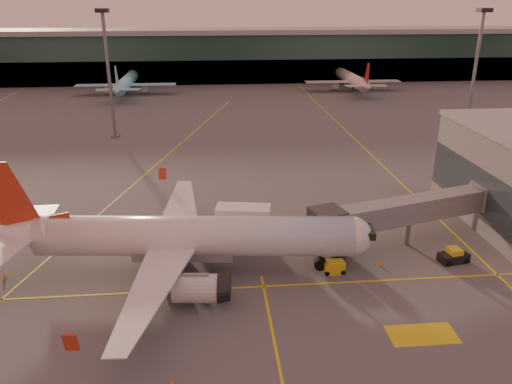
{
  "coord_description": "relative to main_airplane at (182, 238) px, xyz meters",
  "views": [
    {
      "loc": [
        0.23,
        -38.56,
        27.41
      ],
      "look_at": [
        5.5,
        18.73,
        5.0
      ],
      "focal_mm": 35.0,
      "sensor_mm": 36.0,
      "label": 1
    }
  ],
  "objects": [
    {
      "name": "cone_wing_left",
      "position": [
        -0.46,
        17.79,
        -3.77
      ],
      "size": [
        0.38,
        0.38,
        0.48
      ],
      "color": "orange",
      "rests_on": "ground"
    },
    {
      "name": "cone_nose",
      "position": [
        21.4,
        -0.69,
        -3.76
      ],
      "size": [
        0.38,
        0.38,
        0.48
      ],
      "color": "orange",
      "rests_on": "ground"
    },
    {
      "name": "terminal",
      "position": [
        3.23,
        132.96,
        4.76
      ],
      "size": [
        400.0,
        20.0,
        17.6
      ],
      "color": "#19382D",
      "rests_on": "ground"
    },
    {
      "name": "catering_truck",
      "position": [
        6.92,
        5.62,
        -1.22
      ],
      "size": [
        6.66,
        3.79,
        4.89
      ],
      "rotation": [
        0.0,
        0.0,
        -0.17
      ],
      "color": "red",
      "rests_on": "ground"
    },
    {
      "name": "mast_east_near",
      "position": [
        58.23,
        53.17,
        10.86
      ],
      "size": [
        2.4,
        2.4,
        25.6
      ],
      "color": "slate",
      "rests_on": "ground"
    },
    {
      "name": "gpu_cart",
      "position": [
        15.99,
        -1.77,
        -3.36
      ],
      "size": [
        2.31,
        1.45,
        1.32
      ],
      "rotation": [
        0.0,
        0.0,
        0.05
      ],
      "color": "gold",
      "rests_on": "ground"
    },
    {
      "name": "cone_tail",
      "position": [
        -18.69,
        0.26,
        -3.71
      ],
      "size": [
        0.47,
        0.47,
        0.6
      ],
      "color": "orange",
      "rests_on": "ground"
    },
    {
      "name": "distant_aircraft_row",
      "position": [
        -50.52,
        109.17,
        -4.0
      ],
      "size": [
        225.0,
        34.0,
        13.0
      ],
      "color": "#97EEFC",
      "rests_on": "ground"
    },
    {
      "name": "jet_bridge",
      "position": [
        27.62,
        4.41,
        0.21
      ],
      "size": [
        25.79,
        10.23,
        6.02
      ],
      "color": "slate",
      "rests_on": "ground"
    },
    {
      "name": "ground",
      "position": [
        3.23,
        -8.83,
        -4.0
      ],
      "size": [
        600.0,
        600.0,
        0.0
      ],
      "primitive_type": "plane",
      "color": "#4C4F54",
      "rests_on": "ground"
    },
    {
      "name": "mast_west_near",
      "position": [
        -16.77,
        57.17,
        10.86
      ],
      "size": [
        2.4,
        2.4,
        25.6
      ],
      "color": "slate",
      "rests_on": "ground"
    },
    {
      "name": "cone_wing_right",
      "position": [
        -0.14,
        -17.11,
        -3.7
      ],
      "size": [
        0.49,
        0.49,
        0.63
      ],
      "color": "orange",
      "rests_on": "ground"
    },
    {
      "name": "taxi_markings",
      "position": [
        -4.1,
        35.65,
        -3.99
      ],
      "size": [
        100.12,
        173.0,
        0.01
      ],
      "color": "yellow",
      "rests_on": "ground"
    },
    {
      "name": "pushback_tug",
      "position": [
        29.82,
        -0.66,
        -3.33
      ],
      "size": [
        3.45,
        2.28,
        1.64
      ],
      "rotation": [
        0.0,
        0.0,
        0.19
      ],
      "color": "black",
      "rests_on": "ground"
    },
    {
      "name": "main_airplane",
      "position": [
        0.0,
        0.0,
        0.0
      ],
      "size": [
        40.79,
        36.83,
        12.31
      ],
      "rotation": [
        0.0,
        0.0,
        -0.1
      ],
      "color": "silver",
      "rests_on": "ground"
    }
  ]
}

